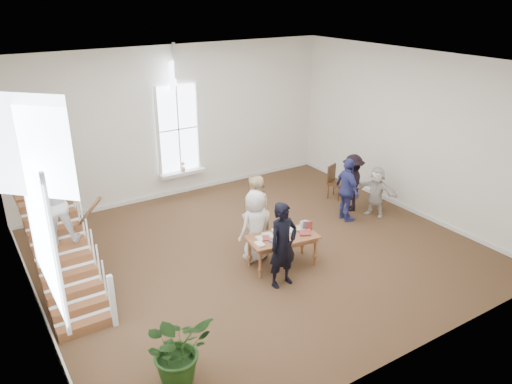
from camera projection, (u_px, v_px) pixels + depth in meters
ground at (258, 251)px, 12.21m from camera, size 10.00×10.00×0.00m
room_shell at (182, 181)px, 15.48m from camera, size 10.49×10.00×10.00m
staircase at (57, 222)px, 10.03m from camera, size 1.10×4.10×2.92m
library_table at (283, 239)px, 11.36m from camera, size 1.69×1.01×0.80m
police_officer at (283, 245)px, 10.52m from camera, size 0.73×0.50×1.91m
elderly_woman at (255, 226)px, 11.58m from camera, size 0.91×0.66×1.73m
person_yellow at (255, 212)px, 12.09m from camera, size 1.10×0.99×1.86m
woman_cluster_a at (347, 190)px, 13.52m from camera, size 0.63×1.11×1.78m
woman_cluster_b at (352, 183)px, 14.19m from camera, size 1.17×1.22×1.66m
woman_cluster_c at (376, 192)px, 13.87m from camera, size 0.87×1.39×1.43m
floor_plant at (178, 348)px, 8.03m from camera, size 1.22×1.09×1.24m
side_chair at (334, 180)px, 15.11m from camera, size 0.57×0.57×1.03m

